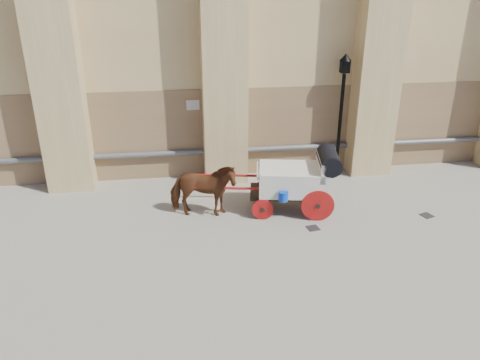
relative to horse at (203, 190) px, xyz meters
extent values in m
plane|color=gray|center=(1.92, -1.00, -0.80)|extent=(90.00, 90.00, 0.00)
cube|color=olive|center=(3.92, 3.15, 0.70)|extent=(44.00, 0.35, 3.00)
cylinder|color=#59595B|center=(3.92, 2.88, 0.10)|extent=(42.00, 0.18, 0.18)
cube|color=beige|center=(-0.08, 2.97, 1.70)|extent=(0.42, 0.04, 0.32)
imported|color=brown|center=(0.00, 0.00, 0.00)|extent=(2.01, 1.14, 1.61)
cube|color=black|center=(2.51, 0.05, -0.24)|extent=(2.40, 1.40, 0.12)
cube|color=beige|center=(2.61, 0.03, 0.17)|extent=(2.14, 1.60, 0.72)
cube|color=beige|center=(3.37, -0.11, 0.58)|extent=(0.38, 1.29, 0.56)
cube|color=beige|center=(1.75, 0.18, 0.43)|extent=(0.55, 1.17, 0.10)
cylinder|color=black|center=(3.57, -0.14, 0.78)|extent=(0.79, 1.36, 0.57)
cylinder|color=#A51110|center=(3.16, -0.72, -0.34)|extent=(0.92, 0.22, 0.92)
cylinder|color=#A51110|center=(3.38, 0.54, -0.34)|extent=(0.92, 0.22, 0.92)
cylinder|color=#A51110|center=(1.64, -0.44, -0.50)|extent=(0.62, 0.17, 0.61)
cylinder|color=#A51110|center=(1.87, 0.81, -0.50)|extent=(0.62, 0.17, 0.61)
cylinder|color=#A51110|center=(0.77, -0.11, 0.07)|extent=(2.43, 0.50, 0.07)
cylinder|color=#A51110|center=(0.93, 0.80, 0.07)|extent=(2.43, 0.50, 0.07)
cylinder|color=#083CC0|center=(2.18, -0.62, -0.03)|extent=(0.27, 0.27, 0.27)
cylinder|color=black|center=(4.77, 2.48, 0.93)|extent=(0.12, 0.12, 3.47)
cone|color=black|center=(4.77, 2.48, -0.63)|extent=(0.35, 0.35, 0.35)
cube|color=black|center=(4.77, 2.48, 2.91)|extent=(0.27, 0.27, 0.40)
cone|color=black|center=(4.77, 2.48, 3.20)|extent=(0.39, 0.39, 0.23)
cube|color=black|center=(2.92, -1.15, -0.80)|extent=(0.38, 0.38, 0.01)
cube|color=black|center=(6.38, -0.88, -0.80)|extent=(0.41, 0.41, 0.01)
camera|label=1|loc=(-0.58, -11.97, 5.52)|focal=35.00mm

